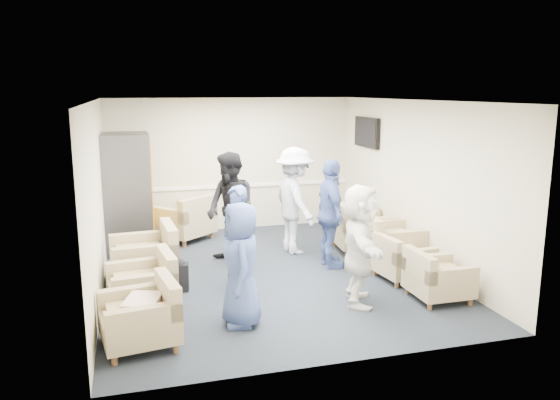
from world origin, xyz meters
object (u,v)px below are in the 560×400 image
object	(u,v)px
vending_machine	(127,192)
person_mid_left	(237,237)
armchair_right_far	(358,230)
armchair_left_mid	(146,286)
armchair_right_near	(435,279)
armchair_corner	(186,221)
person_front_left	(241,264)
armchair_right_midnear	(400,260)
person_back_left	(231,209)
person_back_right	(295,201)
armchair_left_far	(148,258)
armchair_right_midfar	(386,244)
person_mid_right	(331,214)
person_front_right	(360,245)
armchair_left_near	(144,318)

from	to	relation	value
vending_machine	person_mid_left	bearing A→B (deg)	-58.42
armchair_right_far	vending_machine	size ratio (longest dim) A/B	0.48
armchair_left_mid	armchair_right_near	size ratio (longest dim) A/B	1.21
armchair_corner	person_mid_left	world-z (taller)	person_mid_left
armchair_left_mid	person_front_left	distance (m)	1.43
armchair_right_midnear	person_back_left	bearing A→B (deg)	52.14
armchair_right_near	person_back_left	size ratio (longest dim) A/B	0.40
armchair_corner	person_back_right	xyz separation A→B (m)	(1.78, -1.35, 0.57)
armchair_right_far	armchair_left_far	bearing A→B (deg)	105.24
armchair_left_far	armchair_right_midfar	size ratio (longest dim) A/B	1.07
vending_machine	person_front_left	distance (m)	3.96
armchair_right_midfar	person_back_left	distance (m)	2.61
armchair_left_far	person_mid_left	bearing A→B (deg)	62.04
armchair_right_far	armchair_right_midnear	bearing A→B (deg)	-175.30
person_mid_right	person_front_right	bearing A→B (deg)	177.36
armchair_left_near	armchair_right_midnear	world-z (taller)	armchair_left_near
armchair_left_far	person_back_right	size ratio (longest dim) A/B	0.53
armchair_right_midnear	person_back_right	world-z (taller)	person_back_right
armchair_right_far	vending_machine	bearing A→B (deg)	77.89
armchair_right_midfar	armchair_right_far	bearing A→B (deg)	7.73
armchair_left_mid	vending_machine	size ratio (longest dim) A/B	0.43
armchair_left_mid	armchair_left_near	bearing A→B (deg)	-10.41
armchair_right_far	person_front_left	size ratio (longest dim) A/B	0.66
person_mid_left	armchair_left_near	bearing A→B (deg)	-61.78
armchair_right_far	person_back_right	distance (m)	1.28
armchair_right_far	person_mid_left	distance (m)	2.79
armchair_left_near	vending_machine	size ratio (longest dim) A/B	0.44
armchair_left_near	person_back_right	size ratio (longest dim) A/B	0.50
person_mid_right	person_back_right	bearing A→B (deg)	22.89
armchair_left_far	person_back_right	distance (m)	2.79
armchair_right_far	person_front_right	world-z (taller)	person_front_right
armchair_right_midfar	person_back_right	xyz separation A→B (m)	(-1.24, 1.09, 0.58)
armchair_left_far	person_back_left	xyz separation A→B (m)	(1.37, 0.52, 0.56)
person_back_left	vending_machine	bearing A→B (deg)	-154.05
armchair_left_far	person_mid_right	distance (m)	2.95
armchair_right_far	vending_machine	distance (m)	4.20
person_mid_left	person_back_left	bearing A→B (deg)	153.90
armchair_right_near	vending_machine	bearing A→B (deg)	47.96
armchair_right_midfar	person_back_right	world-z (taller)	person_back_right
armchair_corner	person_front_left	xyz separation A→B (m)	(0.25, -4.09, 0.40)
armchair_right_midfar	vending_machine	bearing A→B (deg)	63.88
armchair_corner	vending_machine	distance (m)	1.31
person_mid_left	armchair_corner	bearing A→B (deg)	169.04
armchair_left_far	person_back_left	world-z (taller)	person_back_left
person_back_right	person_front_right	distance (m)	2.51
vending_machine	person_front_left	world-z (taller)	vending_machine
armchair_left_near	armchair_right_near	world-z (taller)	armchair_left_near
person_front_left	armchair_left_near	bearing A→B (deg)	-73.03
armchair_right_midnear	person_front_right	world-z (taller)	person_front_right
armchair_right_midfar	armchair_right_far	xyz separation A→B (m)	(-0.11, 0.89, 0.01)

